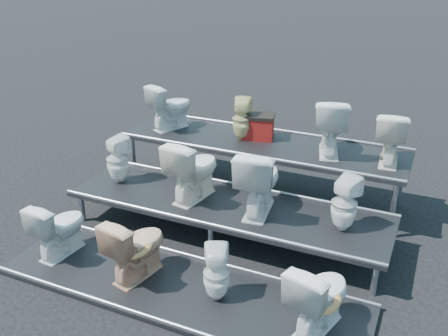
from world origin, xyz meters
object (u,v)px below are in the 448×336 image
at_px(toilet_6, 259,180).
at_px(toilet_2, 216,273).
at_px(toilet_1, 136,246).
at_px(toilet_10, 330,126).
at_px(toilet_11, 391,137).
at_px(red_crate, 258,128).
at_px(toilet_7, 344,204).
at_px(toilet_3, 319,295).
at_px(toilet_5, 193,169).
at_px(toilet_0, 59,227).
at_px(toilet_8, 170,106).
at_px(toilet_4, 117,159).
at_px(toilet_9, 242,119).

bearing_deg(toilet_6, toilet_2, 83.96).
height_order(toilet_1, toilet_2, toilet_1).
height_order(toilet_10, toilet_11, toilet_10).
relative_size(toilet_6, toilet_11, 1.19).
bearing_deg(toilet_10, red_crate, -22.48).
relative_size(toilet_7, toilet_10, 0.83).
height_order(toilet_3, toilet_5, toilet_5).
relative_size(toilet_0, toilet_10, 0.90).
bearing_deg(toilet_8, toilet_5, 153.04).
height_order(toilet_3, red_crate, red_crate).
xyz_separation_m(toilet_0, toilet_7, (3.13, 1.30, 0.37)).
distance_m(toilet_4, toilet_5, 1.20).
relative_size(toilet_1, toilet_11, 1.06).
xyz_separation_m(toilet_2, toilet_11, (1.33, 2.60, 0.85)).
xyz_separation_m(toilet_4, toilet_9, (1.34, 1.30, 0.38)).
relative_size(toilet_7, toilet_9, 1.06).
bearing_deg(toilet_7, toilet_6, 20.03).
bearing_deg(toilet_4, toilet_6, -155.60).
height_order(toilet_2, toilet_8, toilet_8).
height_order(toilet_11, red_crate, toilet_11).
relative_size(toilet_10, red_crate, 1.79).
xyz_separation_m(toilet_2, toilet_10, (0.52, 2.60, 0.89)).
bearing_deg(toilet_5, toilet_8, -41.72).
bearing_deg(toilet_1, toilet_8, -57.68).
relative_size(toilet_0, toilet_6, 0.84).
xyz_separation_m(toilet_3, toilet_6, (-1.13, 1.30, 0.45)).
xyz_separation_m(toilet_4, toilet_11, (3.46, 1.30, 0.42)).
height_order(toilet_0, red_crate, red_crate).
distance_m(toilet_10, toilet_11, 0.81).
distance_m(toilet_3, toilet_10, 2.79).
relative_size(toilet_7, toilet_8, 0.93).
bearing_deg(toilet_4, toilet_11, -134.98).
xyz_separation_m(toilet_5, toilet_9, (0.14, 1.30, 0.30)).
bearing_deg(toilet_6, toilet_7, 172.59).
xyz_separation_m(toilet_2, toilet_7, (1.03, 1.30, 0.42)).
distance_m(toilet_6, toilet_10, 1.46).
xyz_separation_m(toilet_3, toilet_7, (-0.06, 1.30, 0.35)).
bearing_deg(toilet_8, toilet_6, 170.22).
distance_m(toilet_4, toilet_10, 2.99).
bearing_deg(toilet_9, toilet_11, 164.38).
bearing_deg(toilet_6, toilet_8, -40.76).
relative_size(toilet_2, toilet_9, 0.99).
distance_m(toilet_6, toilet_9, 1.53).
height_order(toilet_0, toilet_1, toilet_1).
bearing_deg(toilet_4, toilet_8, -70.99).
bearing_deg(toilet_2, toilet_1, -24.07).
height_order(toilet_3, toilet_11, toilet_11).
relative_size(toilet_1, red_crate, 1.71).
bearing_deg(toilet_0, toilet_3, -174.92).
xyz_separation_m(toilet_3, toilet_5, (-2.03, 1.30, 0.43)).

